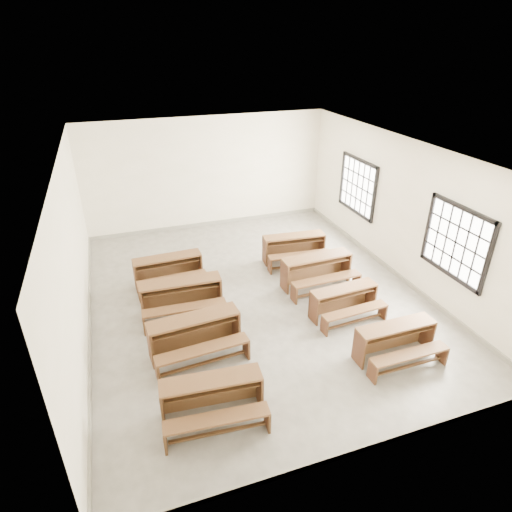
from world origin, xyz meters
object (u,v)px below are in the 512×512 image
object	(u,v)px
desk_set_4	(396,339)
desk_set_0	(212,396)
desk_set_2	(182,295)
desk_set_7	(294,246)
desk_set_3	(169,269)
desk_set_1	(195,333)
desk_set_5	(344,300)
desk_set_6	(317,269)

from	to	relation	value
desk_set_4	desk_set_0	bearing A→B (deg)	-175.91
desk_set_4	desk_set_2	bearing A→B (deg)	141.86
desk_set_2	desk_set_4	bearing A→B (deg)	-35.17
desk_set_4	desk_set_7	size ratio (longest dim) A/B	0.90
desk_set_3	desk_set_2	bearing A→B (deg)	-88.75
desk_set_1	desk_set_7	bearing A→B (deg)	36.20
desk_set_2	desk_set_7	distance (m)	3.38
desk_set_1	desk_set_5	world-z (taller)	desk_set_1
desk_set_0	desk_set_1	size ratio (longest dim) A/B	0.93
desk_set_5	desk_set_1	bearing A→B (deg)	179.17
desk_set_6	desk_set_0	bearing A→B (deg)	-139.38
desk_set_2	desk_set_5	distance (m)	3.32
desk_set_5	desk_set_6	world-z (taller)	desk_set_6
desk_set_2	desk_set_1	bearing A→B (deg)	-87.13
desk_set_7	desk_set_6	bearing A→B (deg)	-84.15
desk_set_0	desk_set_1	bearing A→B (deg)	92.40
desk_set_1	desk_set_6	xyz separation A→B (m)	(3.11, 1.41, -0.00)
desk_set_4	desk_set_5	size ratio (longest dim) A/B	1.00
desk_set_0	desk_set_4	world-z (taller)	desk_set_0
desk_set_1	desk_set_4	distance (m)	3.55
desk_set_3	desk_set_5	xyz separation A→B (m)	(3.18, -2.40, -0.03)
desk_set_4	desk_set_3	bearing A→B (deg)	131.40
desk_set_1	desk_set_6	distance (m)	3.41
desk_set_7	desk_set_3	bearing A→B (deg)	-172.75
desk_set_4	desk_set_5	world-z (taller)	desk_set_4
desk_set_1	desk_set_2	bearing A→B (deg)	85.50
desk_set_0	desk_set_7	xyz separation A→B (m)	(3.16, 4.19, 0.01)
desk_set_5	desk_set_4	bearing A→B (deg)	-84.99
desk_set_5	desk_set_2	bearing A→B (deg)	155.61
desk_set_4	desk_set_6	size ratio (longest dim) A/B	0.89
desk_set_0	desk_set_1	world-z (taller)	desk_set_1
desk_set_2	desk_set_6	bearing A→B (deg)	4.39
desk_set_4	desk_set_6	xyz separation A→B (m)	(-0.21, 2.68, 0.04)
desk_set_2	desk_set_4	distance (m)	4.21
desk_set_6	desk_set_1	bearing A→B (deg)	-157.63
desk_set_4	desk_set_1	bearing A→B (deg)	158.97
desk_set_1	desk_set_4	bearing A→B (deg)	-25.44
desk_set_2	desk_set_6	xyz separation A→B (m)	(3.11, 0.09, -0.01)
desk_set_0	desk_set_7	bearing A→B (deg)	57.87
desk_set_0	desk_set_7	distance (m)	5.25
desk_set_0	desk_set_2	size ratio (longest dim) A/B	0.94
desk_set_2	desk_set_7	xyz separation A→B (m)	(3.10, 1.35, -0.02)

